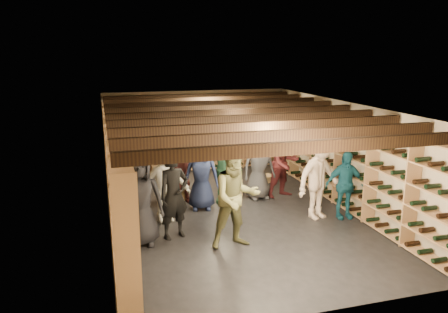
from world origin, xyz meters
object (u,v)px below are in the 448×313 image
object	(u,v)px
person_1	(174,195)
person_8	(284,163)
person_0	(140,200)
person_10	(223,171)
crate_stack_right	(233,188)
crate_loose	(265,179)
person_9	(165,183)
person_4	(345,185)
person_12	(259,166)
person_5	(180,172)
person_6	(201,175)
crate_stack_left	(175,189)
person_3	(320,177)
person_2	(236,198)

from	to	relation	value
person_1	person_8	xyz separation A→B (m)	(3.02, 1.68, 0.02)
person_0	person_10	distance (m)	2.81
crate_stack_right	crate_loose	world-z (taller)	crate_stack_right
crate_loose	person_9	size ratio (longest dim) A/B	0.29
crate_loose	person_1	bearing A→B (deg)	-135.49
person_4	person_12	bearing A→B (deg)	133.91
crate_stack_right	person_8	xyz separation A→B (m)	(1.16, -0.53, 0.70)
person_5	person_6	size ratio (longest dim) A/B	0.94
crate_stack_right	person_8	bearing A→B (deg)	-24.81
person_6	person_12	distance (m)	1.55
crate_stack_left	crate_stack_right	bearing A→B (deg)	-0.00
person_0	person_3	world-z (taller)	person_3
crate_stack_right	person_6	distance (m)	1.44
person_0	crate_stack_left	bearing A→B (deg)	72.91
crate_stack_left	person_10	bearing A→B (deg)	-25.67
person_4	person_0	bearing A→B (deg)	-171.72
person_0	person_12	bearing A→B (deg)	38.36
person_5	person_8	world-z (taller)	person_8
person_2	person_8	xyz separation A→B (m)	(2.00, 2.40, -0.08)
person_4	person_12	distance (m)	2.17
crate_stack_left	crate_loose	xyz separation A→B (m)	(2.67, 0.78, -0.17)
person_2	person_3	world-z (taller)	person_2
crate_loose	person_3	size ratio (longest dim) A/B	0.27
person_6	person_12	size ratio (longest dim) A/B	0.97
person_9	person_10	world-z (taller)	person_9
person_6	person_12	bearing A→B (deg)	24.38
person_0	person_2	distance (m)	1.77
person_5	person_8	size ratio (longest dim) A/B	0.87
person_12	person_2	bearing A→B (deg)	-123.22
person_12	person_5	bearing A→B (deg)	169.11
person_3	person_6	xyz separation A→B (m)	(-2.31, 1.26, -0.13)
crate_stack_right	person_0	world-z (taller)	person_0
crate_stack_right	person_0	size ratio (longest dim) A/B	0.33
crate_stack_left	person_6	world-z (taller)	person_6
person_4	person_8	world-z (taller)	person_8
person_2	person_8	distance (m)	3.13
person_0	person_12	distance (m)	3.57
person_6	person_9	bearing A→B (deg)	-135.89
crate_loose	person_9	world-z (taller)	person_9
crate_stack_left	person_10	size ratio (longest dim) A/B	0.33
person_1	person_5	xyz separation A→B (m)	(0.47, 1.96, -0.10)
person_0	person_1	xyz separation A→B (m)	(0.65, 0.15, -0.03)
person_1	crate_stack_left	bearing A→B (deg)	60.40
person_8	person_4	bearing A→B (deg)	-82.58
crate_stack_left	person_10	xyz separation A→B (m)	(1.08, -0.52, 0.52)
person_0	person_5	xyz separation A→B (m)	(1.12, 2.10, -0.13)
person_1	person_9	size ratio (longest dim) A/B	0.98
person_0	person_2	xyz separation A→B (m)	(1.67, -0.57, 0.07)
person_9	person_12	size ratio (longest dim) A/B	1.05
crate_stack_left	person_2	xyz separation A→B (m)	(0.64, -2.94, 0.69)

